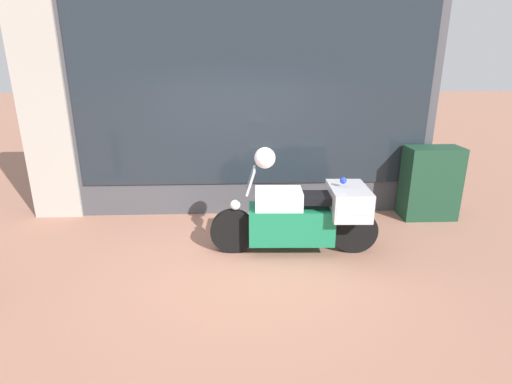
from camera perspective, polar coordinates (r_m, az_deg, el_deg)
ground_plane at (r=5.36m, az=-3.30°, el=-10.07°), size 60.00×60.00×0.00m
shop_building at (r=6.74m, az=-6.77°, el=14.13°), size 6.73×0.55×4.12m
window_display at (r=7.05m, az=-0.66°, el=1.34°), size 5.51×0.30×2.06m
paramedic_motorcycle at (r=5.47m, az=7.17°, el=-3.22°), size 2.30×0.80×1.20m
utility_cabinet at (r=7.23m, az=23.63°, el=1.19°), size 0.88×0.48×1.21m
white_helmet at (r=5.19m, az=1.28°, el=4.89°), size 0.28×0.28×0.28m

